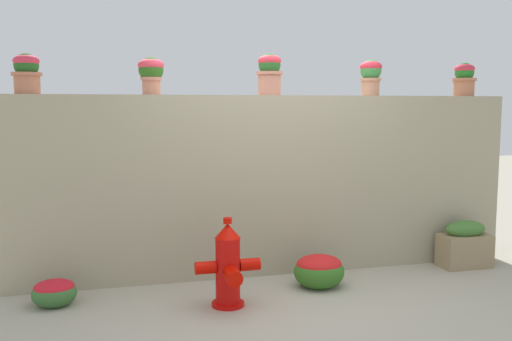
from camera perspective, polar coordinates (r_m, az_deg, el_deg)
ground_plane at (r=5.10m, az=4.24°, el=-13.06°), size 24.00×24.00×0.00m
stone_wall at (r=5.77m, az=1.29°, el=-1.43°), size 5.23×0.36×1.82m
potted_plant_0 at (r=5.53m, az=-22.32°, el=9.32°), size 0.27×0.27×0.37m
potted_plant_1 at (r=5.55m, az=-10.64°, el=9.85°), size 0.25×0.25×0.36m
potted_plant_2 at (r=5.70m, az=1.41°, el=10.01°), size 0.27×0.27×0.42m
potted_plant_3 at (r=6.15m, az=11.61°, el=9.58°), size 0.23×0.23×0.38m
potted_plant_4 at (r=6.70m, az=20.44°, el=8.83°), size 0.27×0.27×0.37m
fire_hydrant at (r=4.86m, az=-2.85°, el=-9.82°), size 0.56×0.44×0.77m
flower_bush_left at (r=5.44m, az=6.44°, el=-9.99°), size 0.49×0.44×0.32m
flower_bush_right at (r=5.23m, az=-19.86°, el=-11.52°), size 0.38×0.34×0.24m
planter_box at (r=6.43m, az=20.48°, el=-7.10°), size 0.54×0.29×0.50m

